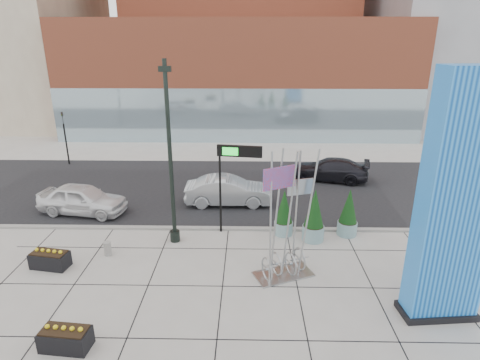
{
  "coord_description": "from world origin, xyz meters",
  "views": [
    {
      "loc": [
        1.98,
        -14.66,
        9.46
      ],
      "look_at": [
        1.64,
        2.0,
        3.46
      ],
      "focal_mm": 30.0,
      "sensor_mm": 36.0,
      "label": 1
    }
  ],
  "objects_px": {
    "blue_pylon": "(457,207)",
    "public_art_sculpture": "(285,245)",
    "concrete_bollard": "(108,248)",
    "overhead_street_sign": "(236,158)",
    "lamp_post": "(171,173)",
    "car_white_west": "(82,199)",
    "car_silver_mid": "(228,191)"
  },
  "relations": [
    {
      "from": "public_art_sculpture",
      "to": "car_white_west",
      "type": "bearing_deg",
      "value": 127.87
    },
    {
      "from": "car_white_west",
      "to": "lamp_post",
      "type": "bearing_deg",
      "value": -109.34
    },
    {
      "from": "car_silver_mid",
      "to": "public_art_sculpture",
      "type": "bearing_deg",
      "value": -161.62
    },
    {
      "from": "overhead_street_sign",
      "to": "car_silver_mid",
      "type": "bearing_deg",
      "value": 107.42
    },
    {
      "from": "public_art_sculpture",
      "to": "concrete_bollard",
      "type": "distance_m",
      "value": 8.12
    },
    {
      "from": "lamp_post",
      "to": "car_white_west",
      "type": "height_order",
      "value": "lamp_post"
    },
    {
      "from": "concrete_bollard",
      "to": "public_art_sculpture",
      "type": "bearing_deg",
      "value": -10.53
    },
    {
      "from": "overhead_street_sign",
      "to": "car_white_west",
      "type": "relative_size",
      "value": 0.93
    },
    {
      "from": "blue_pylon",
      "to": "public_art_sculpture",
      "type": "height_order",
      "value": "blue_pylon"
    },
    {
      "from": "public_art_sculpture",
      "to": "concrete_bollard",
      "type": "bearing_deg",
      "value": 146.52
    },
    {
      "from": "concrete_bollard",
      "to": "lamp_post",
      "type": "bearing_deg",
      "value": 26.19
    },
    {
      "from": "car_white_west",
      "to": "car_silver_mid",
      "type": "height_order",
      "value": "car_white_west"
    },
    {
      "from": "public_art_sculpture",
      "to": "car_white_west",
      "type": "relative_size",
      "value": 1.11
    },
    {
      "from": "concrete_bollard",
      "to": "car_white_west",
      "type": "relative_size",
      "value": 0.13
    },
    {
      "from": "blue_pylon",
      "to": "car_white_west",
      "type": "xyz_separation_m",
      "value": [
        -16.09,
        8.43,
        -3.36
      ]
    },
    {
      "from": "blue_pylon",
      "to": "public_art_sculpture",
      "type": "distance_m",
      "value": 6.43
    },
    {
      "from": "lamp_post",
      "to": "public_art_sculpture",
      "type": "distance_m",
      "value": 6.18
    },
    {
      "from": "concrete_bollard",
      "to": "overhead_street_sign",
      "type": "distance_m",
      "value": 7.26
    },
    {
      "from": "public_art_sculpture",
      "to": "car_white_west",
      "type": "distance_m",
      "value": 12.38
    },
    {
      "from": "public_art_sculpture",
      "to": "car_silver_mid",
      "type": "distance_m",
      "value": 7.96
    },
    {
      "from": "concrete_bollard",
      "to": "car_silver_mid",
      "type": "height_order",
      "value": "car_silver_mid"
    },
    {
      "from": "blue_pylon",
      "to": "car_white_west",
      "type": "bearing_deg",
      "value": 146.94
    },
    {
      "from": "blue_pylon",
      "to": "car_silver_mid",
      "type": "bearing_deg",
      "value": 123.47
    },
    {
      "from": "public_art_sculpture",
      "to": "concrete_bollard",
      "type": "xyz_separation_m",
      "value": [
        -7.91,
        1.47,
        -1.11
      ]
    },
    {
      "from": "blue_pylon",
      "to": "public_art_sculpture",
      "type": "bearing_deg",
      "value": 150.2
    },
    {
      "from": "public_art_sculpture",
      "to": "overhead_street_sign",
      "type": "bearing_deg",
      "value": 95.35
    },
    {
      "from": "public_art_sculpture",
      "to": "blue_pylon",
      "type": "bearing_deg",
      "value": -47.34
    },
    {
      "from": "lamp_post",
      "to": "public_art_sculpture",
      "type": "relative_size",
      "value": 1.57
    },
    {
      "from": "overhead_street_sign",
      "to": "concrete_bollard",
      "type": "bearing_deg",
      "value": -148.63
    },
    {
      "from": "overhead_street_sign",
      "to": "car_white_west",
      "type": "bearing_deg",
      "value": 174.81
    },
    {
      "from": "blue_pylon",
      "to": "car_silver_mid",
      "type": "xyz_separation_m",
      "value": [
        -7.96,
        9.88,
        -3.36
      ]
    },
    {
      "from": "car_white_west",
      "to": "public_art_sculpture",
      "type": "bearing_deg",
      "value": -109.64
    }
  ]
}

